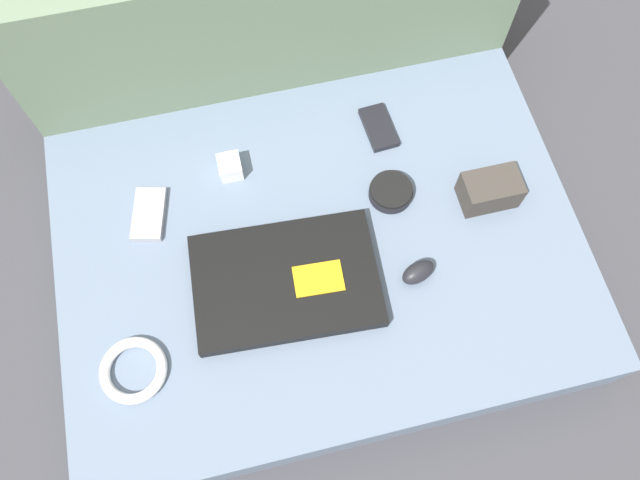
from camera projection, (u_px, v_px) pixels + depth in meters
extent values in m
plane|color=#38383D|center=(320.00, 268.00, 1.32)|extent=(8.00, 8.00, 0.00)
cube|color=slate|center=(320.00, 257.00, 1.26)|extent=(1.00, 0.73, 0.13)
cube|color=#60755B|center=(268.00, 25.00, 1.29)|extent=(1.00, 0.20, 0.45)
cube|color=black|center=(286.00, 281.00, 1.15)|extent=(0.35, 0.25, 0.03)
cube|color=orange|center=(318.00, 279.00, 1.14)|extent=(0.09, 0.07, 0.00)
ellipsoid|color=black|center=(418.00, 272.00, 1.15)|extent=(0.08, 0.06, 0.04)
cylinder|color=black|center=(391.00, 193.00, 1.23)|extent=(0.09, 0.09, 0.02)
cylinder|color=black|center=(391.00, 189.00, 1.22)|extent=(0.08, 0.08, 0.01)
cube|color=#99999E|center=(149.00, 214.00, 1.21)|extent=(0.08, 0.12, 0.01)
cube|color=black|center=(379.00, 127.00, 1.29)|extent=(0.06, 0.11, 0.01)
cube|color=#38332D|center=(490.00, 190.00, 1.21)|extent=(0.11, 0.07, 0.06)
cube|color=silver|center=(230.00, 167.00, 1.24)|extent=(0.04, 0.05, 0.04)
torus|color=white|center=(133.00, 370.00, 1.09)|extent=(0.12, 0.12, 0.02)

